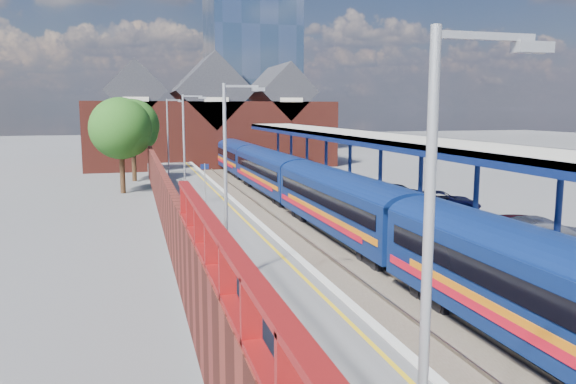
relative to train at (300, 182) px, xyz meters
name	(u,v)px	position (x,y,z in m)	size (l,w,h in m)	color
ground	(259,199)	(-1.49, 6.63, -2.12)	(240.00, 240.00, 0.00)	#5B5B5E
ballast_bed	(293,222)	(-1.49, -3.37, -2.09)	(6.00, 76.00, 0.06)	#473D33
rails	(293,221)	(-1.49, -3.37, -2.00)	(4.51, 76.00, 0.14)	slate
left_platform	(206,219)	(-6.99, -3.37, -1.62)	(5.00, 76.00, 1.00)	#565659
right_platform	(380,210)	(4.51, -3.37, -1.62)	(6.00, 76.00, 1.00)	#565659
coping_left	(244,209)	(-4.64, -3.37, -1.10)	(0.30, 76.00, 0.05)	silver
coping_right	(340,204)	(1.66, -3.37, -1.10)	(0.30, 76.00, 0.05)	silver
yellow_line	(234,210)	(-5.24, -3.37, -1.12)	(0.14, 76.00, 0.01)	yellow
train	(300,182)	(0.00, 0.00, 0.00)	(2.89, 65.91, 3.45)	navy
canopy	(363,137)	(3.99, -1.42, 3.13)	(4.50, 52.00, 4.48)	navy
lamp_post_a	(437,299)	(-7.86, -31.37, 2.87)	(1.48, 0.18, 7.00)	#A5A8AA
lamp_post_b	(229,170)	(-7.86, -17.37, 2.87)	(1.48, 0.18, 7.00)	#A5A8AA
lamp_post_c	(186,143)	(-7.86, -1.37, 2.87)	(1.48, 0.18, 7.00)	#A5A8AA
lamp_post_d	(169,133)	(-7.86, 14.63, 2.87)	(1.48, 0.18, 7.00)	#A5A8AA
platform_sign	(205,176)	(-6.49, 0.63, 0.57)	(0.55, 0.08, 2.50)	#A5A8AA
brick_wall	(168,208)	(-9.59, -9.83, 0.33)	(0.35, 50.00, 3.86)	#5B2018
station_building	(210,122)	(-1.49, 34.63, 3.33)	(30.00, 12.12, 13.78)	#5B2018
glass_tower	(251,29)	(8.51, 56.63, 18.08)	(14.20, 14.20, 40.30)	#4A627F
tree_near	(122,130)	(-11.84, 12.53, 3.23)	(5.20, 5.20, 8.10)	#382314
tree_far	(134,127)	(-10.84, 20.53, 3.23)	(5.20, 5.20, 8.10)	#382314
parked_car_red	(524,228)	(6.08, -15.45, -0.42)	(1.65, 4.10, 1.40)	maroon
parked_car_silver	(545,237)	(5.62, -17.35, -0.36)	(1.61, 4.63, 1.53)	#B6B6BB
parked_car_dark	(398,192)	(6.02, -2.85, -0.56)	(1.57, 3.86, 1.12)	black
parked_car_blue	(441,202)	(6.50, -7.46, -0.48)	(2.13, 4.62, 1.28)	#151657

